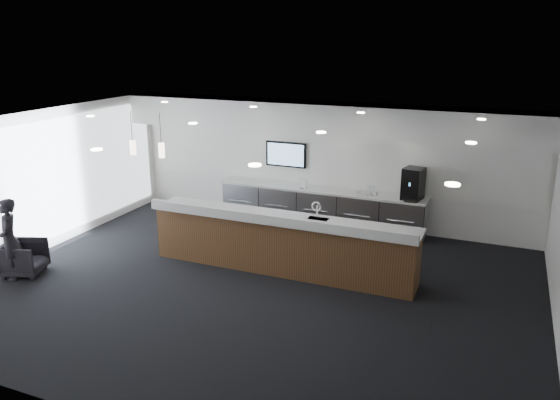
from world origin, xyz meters
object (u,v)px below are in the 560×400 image
at_px(coffee_machine, 413,184).
at_px(lounge_guest, 9,239).
at_px(service_counter, 281,243).
at_px(armchair, 24,258).

distance_m(coffee_machine, lounge_guest, 8.34).
bearing_deg(service_counter, coffee_machine, 53.06).
relative_size(service_counter, coffee_machine, 7.48).
distance_m(service_counter, lounge_guest, 5.15).
relative_size(coffee_machine, armchair, 0.98).
bearing_deg(coffee_machine, service_counter, -116.14).
relative_size(service_counter, lounge_guest, 3.41).
distance_m(service_counter, coffee_machine, 3.47).
bearing_deg(coffee_machine, armchair, -132.97).
xyz_separation_m(coffee_machine, lounge_guest, (-6.63, -5.04, -0.52)).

